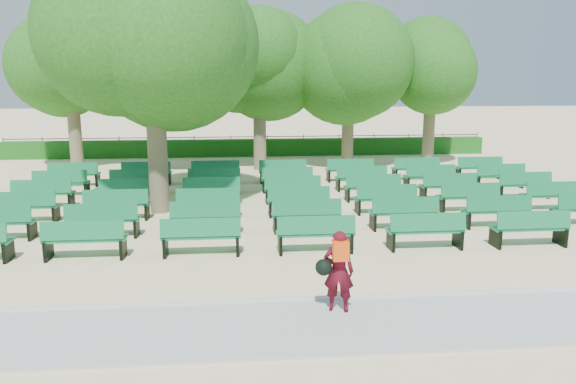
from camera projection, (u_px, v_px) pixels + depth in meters
The scene contains 9 objects.
ground at pixel (262, 221), 16.99m from camera, with size 120.00×120.00×0.00m, color beige.
paving at pixel (282, 328), 9.78m from camera, with size 30.00×2.20×0.06m, color #B4B5B0.
curb at pixel (277, 301), 10.89m from camera, with size 30.00×0.12×0.10m, color silver.
hedge at pixel (250, 148), 30.54m from camera, with size 26.00×0.70×0.90m, color #195C19.
fence at pixel (249, 155), 31.02m from camera, with size 26.00×0.10×1.02m, color black, non-canonical shape.
tree_line at pixel (252, 168), 26.74m from camera, with size 21.80×6.80×7.04m, color #25651B, non-canonical shape.
bench_array at pixel (295, 206), 18.59m from camera, with size 1.95×0.66×1.22m.
tree_among at pixel (153, 51), 17.14m from camera, with size 5.43×5.43×7.55m.
person at pixel (338, 270), 10.25m from camera, with size 0.76×0.50×1.54m.
Camera 1 is at (-0.75, -16.45, 4.36)m, focal length 35.00 mm.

